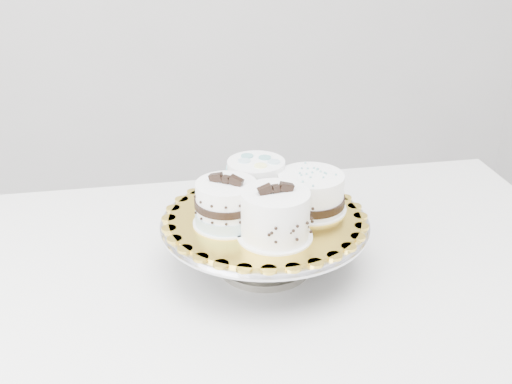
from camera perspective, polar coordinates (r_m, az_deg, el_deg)
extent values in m
cube|color=silver|center=(1.06, -0.72, -9.01)|extent=(1.29, 0.91, 0.04)
cube|color=silver|center=(1.72, 16.52, -10.19)|extent=(0.05, 0.05, 0.71)
cylinder|color=gray|center=(1.08, 0.76, -6.38)|extent=(0.16, 0.16, 0.01)
cylinder|color=gray|center=(1.07, 0.77, -4.78)|extent=(0.10, 0.10, 0.08)
cylinder|color=silver|center=(1.04, 0.79, -2.61)|extent=(0.33, 0.33, 0.01)
cylinder|color=silver|center=(1.04, 0.79, -2.74)|extent=(0.34, 0.34, 0.00)
cylinder|color=gold|center=(1.04, 0.79, -2.28)|extent=(0.34, 0.34, 0.00)
cylinder|color=white|center=(0.98, 1.70, -3.92)|extent=(0.12, 0.12, 0.00)
cylinder|color=white|center=(0.96, 1.73, -1.97)|extent=(0.11, 0.11, 0.07)
cylinder|color=white|center=(1.02, -2.59, -2.71)|extent=(0.11, 0.11, 0.00)
cylinder|color=white|center=(1.00, -2.63, -0.94)|extent=(0.13, 0.13, 0.07)
cylinder|color=#A2C4CE|center=(1.01, -2.60, -2.19)|extent=(0.10, 0.10, 0.02)
cylinder|color=black|center=(1.00, -2.63, -0.88)|extent=(0.10, 0.10, 0.01)
cylinder|color=white|center=(1.09, 0.01, -0.58)|extent=(0.11, 0.11, 0.00)
cylinder|color=white|center=(1.08, 0.01, 1.10)|extent=(0.10, 0.10, 0.07)
cylinder|color=white|center=(1.06, 4.82, -1.43)|extent=(0.12, 0.12, 0.00)
cylinder|color=white|center=(1.05, 4.88, 0.07)|extent=(0.14, 0.14, 0.06)
cylinder|color=black|center=(1.06, 4.85, -0.69)|extent=(0.11, 0.11, 0.01)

